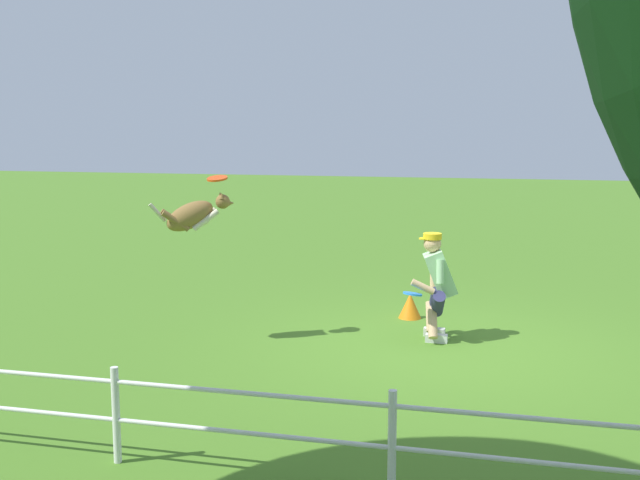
{
  "coord_description": "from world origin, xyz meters",
  "views": [
    {
      "loc": [
        -0.72,
        8.55,
        2.55
      ],
      "look_at": [
        1.41,
        -0.06,
        1.22
      ],
      "focal_mm": 42.78,
      "sensor_mm": 36.0,
      "label": 1
    }
  ],
  "objects_px": {
    "person": "(437,283)",
    "training_cone": "(410,306)",
    "frisbee_flying": "(217,178)",
    "frisbee_held": "(413,294)",
    "dog": "(194,215)"
  },
  "relations": [
    {
      "from": "frisbee_flying",
      "to": "frisbee_held",
      "type": "bearing_deg",
      "value": -171.31
    },
    {
      "from": "person",
      "to": "frisbee_held",
      "type": "relative_size",
      "value": 5.7
    },
    {
      "from": "frisbee_held",
      "to": "frisbee_flying",
      "type": "bearing_deg",
      "value": 8.69
    },
    {
      "from": "frisbee_held",
      "to": "training_cone",
      "type": "xyz_separation_m",
      "value": [
        0.18,
        -1.24,
        -0.44
      ]
    },
    {
      "from": "frisbee_flying",
      "to": "frisbee_held",
      "type": "height_order",
      "value": "frisbee_flying"
    },
    {
      "from": "frisbee_flying",
      "to": "training_cone",
      "type": "relative_size",
      "value": 0.72
    },
    {
      "from": "dog",
      "to": "frisbee_held",
      "type": "relative_size",
      "value": 3.91
    },
    {
      "from": "dog",
      "to": "frisbee_held",
      "type": "height_order",
      "value": "dog"
    },
    {
      "from": "person",
      "to": "dog",
      "type": "height_order",
      "value": "dog"
    },
    {
      "from": "frisbee_flying",
      "to": "frisbee_held",
      "type": "distance_m",
      "value": 2.66
    },
    {
      "from": "person",
      "to": "frisbee_held",
      "type": "distance_m",
      "value": 0.4
    },
    {
      "from": "training_cone",
      "to": "dog",
      "type": "bearing_deg",
      "value": 37.14
    },
    {
      "from": "person",
      "to": "training_cone",
      "type": "xyz_separation_m",
      "value": [
        0.43,
        -0.95,
        -0.53
      ]
    },
    {
      "from": "person",
      "to": "frisbee_flying",
      "type": "xyz_separation_m",
      "value": [
        2.52,
        0.64,
        1.25
      ]
    },
    {
      "from": "dog",
      "to": "frisbee_held",
      "type": "xyz_separation_m",
      "value": [
        -2.51,
        -0.52,
        -0.92
      ]
    }
  ]
}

